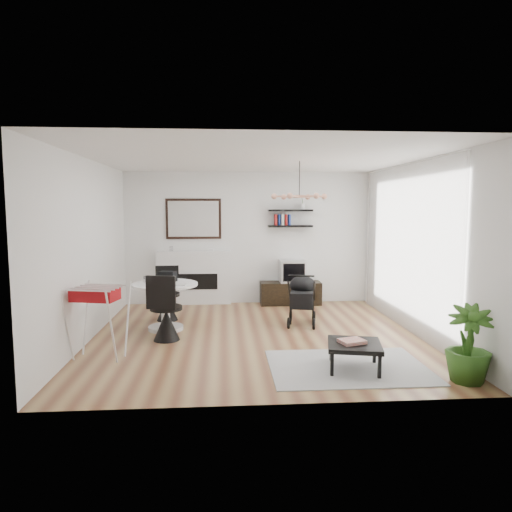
{
  "coord_description": "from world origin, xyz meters",
  "views": [
    {
      "loc": [
        -0.51,
        -6.87,
        1.97
      ],
      "look_at": [
        0.02,
        0.4,
        1.2
      ],
      "focal_mm": 32.0,
      "sensor_mm": 36.0,
      "label": 1
    }
  ],
  "objects": [
    {
      "name": "shelf_upper",
      "position": [
        0.87,
        2.37,
        1.92
      ],
      "size": [
        0.9,
        0.25,
        0.04
      ],
      "primitive_type": "cube",
      "color": "black",
      "rests_on": "wall_back"
    },
    {
      "name": "fireplace",
      "position": [
        -1.1,
        2.42,
        0.69
      ],
      "size": [
        1.5,
        0.17,
        2.16
      ],
      "color": "white",
      "rests_on": "floor"
    },
    {
      "name": "pendant_lamp",
      "position": [
        0.7,
        0.3,
        2.15
      ],
      "size": [
        0.9,
        0.9,
        0.1
      ],
      "primitive_type": null,
      "color": "tan",
      "rests_on": "ceiling"
    },
    {
      "name": "drinking_glass",
      "position": [
        -1.78,
        0.59,
        0.81
      ],
      "size": [
        0.06,
        0.06,
        0.1
      ],
      "primitive_type": "cylinder",
      "color": "white",
      "rests_on": "dining_table"
    },
    {
      "name": "laptop",
      "position": [
        -1.55,
        0.43,
        0.78
      ],
      "size": [
        0.4,
        0.31,
        0.03
      ],
      "primitive_type": "imported",
      "rotation": [
        0.0,
        0.0,
        0.28
      ],
      "color": "black",
      "rests_on": "dining_table"
    },
    {
      "name": "black_bag",
      "position": [
        -1.42,
        0.65,
        0.85
      ],
      "size": [
        0.32,
        0.25,
        0.17
      ],
      "primitive_type": "cube",
      "rotation": [
        0.0,
        0.0,
        -0.36
      ],
      "color": "black",
      "rests_on": "dining_table"
    },
    {
      "name": "chair_near",
      "position": [
        -1.36,
        -0.16,
        0.32
      ],
      "size": [
        0.5,
        0.52,
        1.0
      ],
      "rotation": [
        0.0,
        0.0,
        2.93
      ],
      "color": "black",
      "rests_on": "floor"
    },
    {
      "name": "floor",
      "position": [
        0.0,
        0.0,
        0.0
      ],
      "size": [
        5.0,
        5.0,
        0.0
      ],
      "primitive_type": "plane",
      "color": "brown",
      "rests_on": "ground"
    },
    {
      "name": "sheer_curtain",
      "position": [
        2.4,
        0.2,
        1.35
      ],
      "size": [
        0.04,
        3.6,
        2.6
      ],
      "primitive_type": "cube",
      "color": "white",
      "rests_on": "wall_right"
    },
    {
      "name": "ceiling",
      "position": [
        0.0,
        0.0,
        2.7
      ],
      "size": [
        5.0,
        5.0,
        0.0
      ],
      "primitive_type": "plane",
      "color": "white",
      "rests_on": "wall_back"
    },
    {
      "name": "chair_far",
      "position": [
        -1.5,
        1.11,
        0.3
      ],
      "size": [
        0.45,
        0.46,
        0.94
      ],
      "rotation": [
        0.0,
        0.0,
        0.07
      ],
      "color": "black",
      "rests_on": "floor"
    },
    {
      "name": "tv_console",
      "position": [
        0.87,
        2.27,
        0.23
      ],
      "size": [
        1.23,
        0.43,
        0.46
      ],
      "primitive_type": "cube",
      "color": "black",
      "rests_on": "floor"
    },
    {
      "name": "wall_left",
      "position": [
        -2.5,
        0.0,
        1.35
      ],
      "size": [
        0.0,
        5.0,
        5.0
      ],
      "primitive_type": "plane",
      "rotation": [
        1.57,
        0.0,
        1.57
      ],
      "color": "white",
      "rests_on": "floor"
    },
    {
      "name": "crt_tv",
      "position": [
        0.9,
        2.27,
        0.69
      ],
      "size": [
        0.51,
        0.45,
        0.45
      ],
      "color": "silver",
      "rests_on": "tv_console"
    },
    {
      "name": "wall_right",
      "position": [
        2.5,
        0.0,
        1.35
      ],
      "size": [
        0.0,
        5.0,
        5.0
      ],
      "primitive_type": "plane",
      "rotation": [
        1.57,
        0.0,
        -1.57
      ],
      "color": "white",
      "rests_on": "floor"
    },
    {
      "name": "magazines",
      "position": [
        1.05,
        -1.58,
        0.36
      ],
      "size": [
        0.35,
        0.31,
        0.04
      ],
      "primitive_type": "cube",
      "rotation": [
        0.0,
        0.0,
        0.31
      ],
      "color": "#C84732",
      "rests_on": "coffee_table"
    },
    {
      "name": "wall_back",
      "position": [
        0.0,
        2.5,
        1.35
      ],
      "size": [
        5.0,
        0.0,
        5.0
      ],
      "primitive_type": "plane",
      "rotation": [
        1.57,
        0.0,
        0.0
      ],
      "color": "white",
      "rests_on": "floor"
    },
    {
      "name": "drying_rack",
      "position": [
        -2.14,
        -0.92,
        0.51
      ],
      "size": [
        0.76,
        0.73,
        0.97
      ],
      "rotation": [
        0.0,
        0.0,
        -0.22
      ],
      "color": "white",
      "rests_on": "floor"
    },
    {
      "name": "rug",
      "position": [
        1.03,
        -1.49,
        0.01
      ],
      "size": [
        1.94,
        1.4,
        0.01
      ],
      "primitive_type": "cube",
      "color": "gray",
      "rests_on": "floor"
    },
    {
      "name": "shelf_lower",
      "position": [
        0.87,
        2.37,
        1.6
      ],
      "size": [
        0.9,
        0.25,
        0.04
      ],
      "primitive_type": "cube",
      "color": "black",
      "rests_on": "wall_back"
    },
    {
      "name": "dining_table",
      "position": [
        -1.44,
        0.45,
        0.5
      ],
      "size": [
        1.05,
        1.05,
        0.76
      ],
      "color": "white",
      "rests_on": "floor"
    },
    {
      "name": "newspaper",
      "position": [
        -1.27,
        0.35,
        0.77
      ],
      "size": [
        0.37,
        0.31,
        0.01
      ],
      "primitive_type": "cube",
      "rotation": [
        0.0,
        0.0,
        -0.08
      ],
      "color": "beige",
      "rests_on": "dining_table"
    },
    {
      "name": "coffee_table",
      "position": [
        1.08,
        -1.58,
        0.3
      ],
      "size": [
        0.75,
        0.75,
        0.32
      ],
      "rotation": [
        0.0,
        0.0,
        -0.22
      ],
      "color": "black",
      "rests_on": "rug"
    },
    {
      "name": "potted_plant",
      "position": [
        2.25,
        -2.05,
        0.44
      ],
      "size": [
        0.62,
        0.62,
        0.88
      ],
      "primitive_type": "imported",
      "rotation": [
        0.0,
        0.0,
        -0.29
      ],
      "color": "#2C5719",
      "rests_on": "floor"
    },
    {
      "name": "stroller",
      "position": [
        0.83,
        0.66,
        0.39
      ],
      "size": [
        0.6,
        0.8,
        0.92
      ],
      "rotation": [
        0.0,
        0.0,
        -0.21
      ],
      "color": "black",
      "rests_on": "floor"
    }
  ]
}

